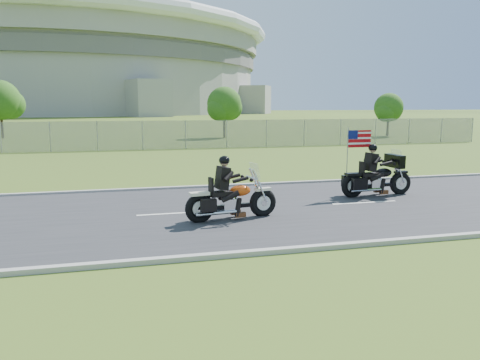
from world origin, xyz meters
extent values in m
plane|color=#304515|center=(0.00, 0.00, 0.00)|extent=(420.00, 420.00, 0.00)
cube|color=#28282B|center=(0.00, 0.00, 0.02)|extent=(120.00, 8.00, 0.04)
cube|color=#9E9B93|center=(0.00, 4.05, 0.05)|extent=(120.00, 0.18, 0.12)
cube|color=#9E9B93|center=(0.00, -4.05, 0.05)|extent=(120.00, 0.18, 0.12)
cube|color=gray|center=(-5.00, 20.00, 1.00)|extent=(60.00, 0.03, 2.00)
cylinder|color=#A3A099|center=(-20.00, 170.00, 10.00)|extent=(130.00, 130.00, 20.00)
cylinder|color=#605E5B|center=(-20.00, 170.00, 17.00)|extent=(132.00, 132.00, 4.00)
cylinder|color=#A3A099|center=(-20.00, 170.00, 23.00)|extent=(134.00, 134.00, 6.00)
torus|color=white|center=(-20.00, 170.00, 27.00)|extent=(140.40, 140.40, 4.40)
cylinder|color=#382316|center=(6.00, 30.00, 1.26)|extent=(0.22, 0.22, 2.52)
sphere|color=#275416|center=(6.00, 30.00, 3.15)|extent=(3.20, 3.20, 3.20)
sphere|color=#275416|center=(6.64, 30.48, 2.79)|extent=(2.40, 2.40, 2.40)
sphere|color=#275416|center=(5.44, 29.60, 2.70)|extent=(2.24, 2.24, 2.24)
cylinder|color=#382316|center=(-14.00, 34.00, 1.40)|extent=(0.22, 0.22, 2.80)
sphere|color=#275416|center=(-14.00, 34.00, 3.50)|extent=(3.60, 3.60, 3.60)
sphere|color=#275416|center=(-13.28, 34.54, 3.10)|extent=(2.70, 2.70, 2.70)
cylinder|color=#382316|center=(22.00, 28.00, 1.12)|extent=(0.22, 0.22, 2.24)
sphere|color=#275416|center=(22.00, 28.00, 2.80)|extent=(2.80, 2.80, 2.80)
sphere|color=#275416|center=(22.56, 28.42, 2.48)|extent=(2.10, 2.10, 2.10)
sphere|color=#275416|center=(21.51, 27.65, 2.40)|extent=(1.96, 1.96, 1.96)
torus|color=black|center=(0.35, -0.86, 0.41)|extent=(0.83, 0.32, 0.81)
torus|color=black|center=(-1.49, -1.14, 0.41)|extent=(0.83, 0.32, 0.81)
ellipsoid|color=#D24A0F|center=(-0.33, -0.96, 0.81)|extent=(0.66, 0.44, 0.31)
cube|color=black|center=(-0.89, -1.05, 0.76)|extent=(0.64, 0.41, 0.13)
cube|color=black|center=(-0.84, -1.04, 1.19)|extent=(0.32, 0.47, 0.60)
sphere|color=black|center=(-0.78, -1.03, 1.66)|extent=(0.34, 0.34, 0.30)
cube|color=silver|center=(0.10, -0.90, 1.33)|extent=(0.12, 0.50, 0.44)
torus|color=black|center=(5.95, 1.05, 0.42)|extent=(0.83, 0.24, 0.82)
torus|color=black|center=(4.06, 0.95, 0.42)|extent=(0.83, 0.24, 0.82)
ellipsoid|color=black|center=(5.25, 1.01, 0.82)|extent=(0.64, 0.39, 0.31)
cube|color=black|center=(4.67, 0.98, 0.77)|extent=(0.63, 0.37, 0.13)
cube|color=black|center=(4.73, 0.98, 1.20)|extent=(0.29, 0.46, 0.61)
sphere|color=black|center=(4.78, 0.99, 1.68)|extent=(0.32, 0.32, 0.30)
cube|color=black|center=(5.67, 1.04, 1.20)|extent=(0.29, 0.90, 0.44)
cube|color=#B70C11|center=(4.38, 1.19, 1.98)|extent=(0.89, 0.07, 0.58)
camera|label=1|loc=(-3.43, -13.14, 3.15)|focal=35.00mm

